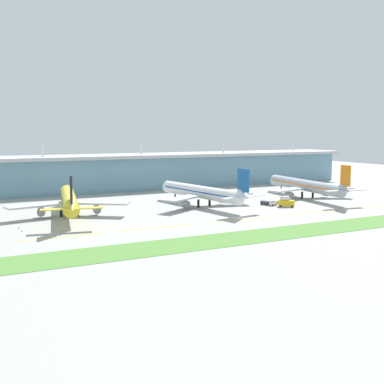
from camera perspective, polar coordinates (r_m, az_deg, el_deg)
name	(u,v)px	position (r m, az deg, el deg)	size (l,w,h in m)	color
ground_plane	(240,218)	(190.72, 5.69, -3.08)	(600.00, 600.00, 0.00)	#9E9E99
terminal_building	(138,171)	(289.68, -6.42, 2.48)	(288.00, 34.00, 29.46)	#6693A8
airliner_near	(69,200)	(199.79, -14.37, -0.93)	(47.91, 66.84, 18.90)	yellow
airliner_middle	(202,192)	(218.29, 1.20, -0.04)	(48.24, 65.02, 18.90)	white
airliner_far	(306,186)	(252.58, 13.35, 0.75)	(48.48, 70.82, 18.90)	#ADB2BC
taxiway_stripe_west	(59,237)	(161.23, -15.50, -5.19)	(28.00, 0.70, 0.04)	yellow
taxiway_stripe_mid_west	(156,228)	(171.03, -4.26, -4.25)	(28.00, 0.70, 0.04)	yellow
taxiway_stripe_centre	(238,220)	(186.61, 5.42, -3.30)	(28.00, 0.70, 0.04)	yellow
taxiway_stripe_mid_east	(307,213)	(206.65, 13.41, -2.45)	(28.00, 0.70, 0.04)	yellow
taxiway_stripe_east	(366,207)	(229.99, 19.87, -1.72)	(28.00, 0.70, 0.04)	yellow
grass_verge	(289,232)	(166.49, 11.38, -4.68)	(300.00, 18.00, 0.10)	#518438
pushback_tug	(266,203)	(226.12, 8.72, -1.24)	(3.76, 4.96, 1.85)	#333842
fuel_truck	(286,202)	(221.54, 11.06, -1.16)	(7.39, 6.26, 4.95)	gold
baggage_cart	(273,203)	(224.21, 9.57, -1.29)	(3.99, 2.97, 2.48)	silver
safety_cone_left_wingtip	(57,224)	(183.05, -15.71, -3.64)	(0.56, 0.56, 0.70)	orange
safety_cone_nose_front	(19,228)	(179.91, -19.80, -3.98)	(0.56, 0.56, 0.70)	orange
safety_cone_right_wingtip	(22,231)	(173.44, -19.49, -4.37)	(0.56, 0.56, 0.70)	orange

